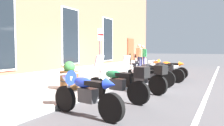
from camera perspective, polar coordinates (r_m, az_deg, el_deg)
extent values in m
plane|color=#38383A|center=(9.06, 2.25, -6.19)|extent=(140.00, 140.00, 0.00)
cube|color=gray|center=(9.64, -4.57, -5.20)|extent=(27.27, 2.51, 0.14)
cube|color=silver|center=(8.28, 23.00, -7.37)|extent=(27.27, 0.12, 0.01)
cube|color=gray|center=(10.28, -10.37, -3.12)|extent=(21.27, 0.10, 0.70)
cube|color=silver|center=(10.24, -10.57, 6.67)|extent=(1.22, 0.06, 2.52)
cube|color=black|center=(10.22, -10.43, 6.67)|extent=(1.10, 0.03, 2.40)
cube|color=silver|center=(13.23, -1.14, 6.00)|extent=(1.22, 0.06, 2.52)
cube|color=black|center=(13.21, -1.02, 6.00)|extent=(1.10, 0.03, 2.40)
cube|color=brown|center=(16.43, 4.72, 2.19)|extent=(1.10, 0.08, 2.30)
cylinder|color=black|center=(5.70, -11.80, -8.84)|extent=(0.23, 0.64, 0.63)
cylinder|color=black|center=(4.74, -0.20, -11.32)|extent=(0.23, 0.64, 0.63)
cylinder|color=silver|center=(5.58, -11.16, -6.44)|extent=(0.13, 0.32, 0.64)
cube|color=#28282B|center=(5.12, -6.17, -8.14)|extent=(0.30, 0.47, 0.32)
ellipsoid|color=#192D9E|center=(5.17, -7.39, -4.88)|extent=(0.35, 0.56, 0.24)
cube|color=black|center=(4.91, -4.24, -5.19)|extent=(0.30, 0.51, 0.10)
cylinder|color=silver|center=(5.46, -10.65, -2.67)|extent=(0.62, 0.15, 0.04)
cylinder|color=silver|center=(5.04, -2.69, -9.83)|extent=(0.17, 0.46, 0.09)
cone|color=#192D9E|center=(5.57, -11.53, -3.59)|extent=(0.42, 0.40, 0.36)
cone|color=#192D9E|center=(4.65, -0.40, -5.44)|extent=(0.28, 0.30, 0.24)
cylinder|color=black|center=(7.01, -4.03, -6.30)|extent=(0.21, 0.68, 0.67)
cylinder|color=black|center=(6.22, 6.71, -7.59)|extent=(0.21, 0.68, 0.67)
cylinder|color=silver|center=(6.91, -3.39, -4.28)|extent=(0.11, 0.32, 0.64)
cube|color=#28282B|center=(6.53, 1.38, -5.43)|extent=(0.28, 0.47, 0.32)
ellipsoid|color=#195633|center=(6.57, 0.29, -2.84)|extent=(0.33, 0.55, 0.24)
cube|color=black|center=(6.37, 3.12, -2.97)|extent=(0.28, 0.51, 0.10)
cylinder|color=silver|center=(6.82, -2.87, -1.18)|extent=(0.62, 0.12, 0.04)
cylinder|color=silver|center=(6.50, 4.19, -6.64)|extent=(0.15, 0.46, 0.09)
cube|color=#B2BCC6|center=(6.85, -3.27, 0.34)|extent=(0.38, 0.19, 0.40)
cube|color=black|center=(6.09, 7.59, -2.34)|extent=(0.40, 0.37, 0.30)
cylinder|color=black|center=(8.47, 2.98, -4.56)|extent=(0.30, 0.68, 0.68)
cylinder|color=black|center=(7.62, 11.59, -5.53)|extent=(0.30, 0.68, 0.68)
cylinder|color=silver|center=(8.38, 3.51, -3.06)|extent=(0.15, 0.30, 0.59)
cube|color=#28282B|center=(7.97, 7.35, -3.79)|extent=(0.33, 0.48, 0.32)
ellipsoid|color=#B7BABF|center=(8.03, 6.49, -2.07)|extent=(0.39, 0.57, 0.24)
cube|color=black|center=(7.81, 8.75, -2.17)|extent=(0.34, 0.52, 0.10)
cylinder|color=silver|center=(8.29, 3.95, -0.70)|extent=(0.61, 0.20, 0.04)
cylinder|color=silver|center=(7.92, 9.63, -4.80)|extent=(0.21, 0.46, 0.09)
cube|color=#B2BCC6|center=(8.32, 3.63, 0.56)|extent=(0.39, 0.23, 0.40)
cube|color=black|center=(7.51, 12.29, -1.67)|extent=(0.43, 0.41, 0.30)
cylinder|color=black|center=(9.72, 5.09, -3.54)|extent=(0.15, 0.68, 0.67)
cylinder|color=black|center=(9.20, 13.76, -4.03)|extent=(0.15, 0.68, 0.67)
cylinder|color=silver|center=(9.65, 5.64, -2.07)|extent=(0.08, 0.31, 0.64)
cube|color=#28282B|center=(9.40, 9.60, -2.71)|extent=(0.24, 0.45, 0.32)
ellipsoid|color=black|center=(9.42, 8.76, -0.98)|extent=(0.28, 0.53, 0.24)
cube|color=black|center=(9.29, 10.96, -1.00)|extent=(0.24, 0.49, 0.10)
cylinder|color=silver|center=(9.59, 6.09, 0.14)|extent=(0.62, 0.06, 0.04)
cylinder|color=silver|center=(9.43, 11.56, -3.51)|extent=(0.11, 0.45, 0.09)
cone|color=black|center=(9.65, 5.38, -0.43)|extent=(0.37, 0.36, 0.36)
cone|color=black|center=(9.16, 13.68, -0.98)|extent=(0.25, 0.27, 0.24)
cylinder|color=black|center=(11.25, 9.14, -2.67)|extent=(0.25, 0.66, 0.65)
cylinder|color=black|center=(10.58, 16.33, -3.16)|extent=(0.25, 0.66, 0.65)
cylinder|color=silver|center=(11.18, 9.60, -1.38)|extent=(0.13, 0.32, 0.64)
cube|color=#28282B|center=(10.86, 12.88, -1.98)|extent=(0.31, 0.48, 0.32)
ellipsoid|color=black|center=(10.90, 12.19, -0.44)|extent=(0.36, 0.56, 0.24)
cube|color=black|center=(10.73, 14.00, -0.48)|extent=(0.32, 0.52, 0.10)
cylinder|color=silver|center=(11.12, 9.98, 0.54)|extent=(0.61, 0.16, 0.04)
cylinder|color=silver|center=(10.85, 14.57, -2.70)|extent=(0.18, 0.46, 0.09)
sphere|color=silver|center=(11.16, 9.62, 0.19)|extent=(0.18, 0.18, 0.18)
cylinder|color=black|center=(12.52, 10.87, -2.14)|extent=(0.21, 0.62, 0.61)
cylinder|color=black|center=(11.99, 17.33, -2.49)|extent=(0.21, 0.62, 0.61)
cylinder|color=silver|center=(12.46, 11.30, -1.04)|extent=(0.11, 0.31, 0.62)
cube|color=#28282B|center=(12.20, 14.26, -1.49)|extent=(0.28, 0.47, 0.32)
ellipsoid|color=orange|center=(12.23, 13.62, -0.23)|extent=(0.33, 0.55, 0.24)
cube|color=black|center=(12.10, 15.30, -0.25)|extent=(0.29, 0.51, 0.10)
cylinder|color=silver|center=(12.40, 11.66, 0.63)|extent=(0.62, 0.13, 0.04)
cylinder|color=silver|center=(12.22, 15.77, -2.11)|extent=(0.15, 0.46, 0.09)
cone|color=orange|center=(12.46, 11.11, 0.19)|extent=(0.41, 0.39, 0.36)
cone|color=orange|center=(11.96, 17.28, -0.24)|extent=(0.28, 0.29, 0.24)
cylinder|color=#2D3351|center=(15.84, 7.10, 0.02)|extent=(0.14, 0.14, 0.86)
cylinder|color=#2D3351|center=(15.97, 6.67, 0.05)|extent=(0.14, 0.14, 0.86)
cube|color=tan|center=(15.88, 6.90, 2.69)|extent=(0.37, 0.45, 0.61)
sphere|color=tan|center=(15.88, 6.91, 4.32)|extent=(0.23, 0.23, 0.23)
cylinder|color=tan|center=(15.69, 7.51, 2.56)|extent=(0.09, 0.09, 0.58)
cylinder|color=tan|center=(16.07, 6.31, 2.59)|extent=(0.09, 0.09, 0.58)
cube|color=black|center=(16.11, 6.08, 1.80)|extent=(0.14, 0.13, 0.24)
cylinder|color=#1E1E4C|center=(16.83, 8.09, 0.17)|extent=(0.14, 0.14, 0.83)
cylinder|color=#1E1E4C|center=(16.88, 7.50, 0.19)|extent=(0.14, 0.14, 0.83)
cube|color=#26723F|center=(16.83, 7.81, 2.60)|extent=(0.21, 0.41, 0.59)
sphere|color=tan|center=(16.83, 7.83, 4.09)|extent=(0.23, 0.23, 0.23)
cylinder|color=#26723F|center=(16.75, 8.63, 2.49)|extent=(0.09, 0.09, 0.56)
cylinder|color=#26723F|center=(16.90, 7.00, 2.51)|extent=(0.09, 0.09, 0.56)
cylinder|color=#4C4C51|center=(8.68, -3.06, 1.60)|extent=(0.06, 0.06, 2.20)
cube|color=white|center=(8.68, -2.97, 7.22)|extent=(0.36, 0.03, 0.44)
cube|color=red|center=(8.67, -2.88, 7.22)|extent=(0.36, 0.01, 0.08)
cylinder|color=brown|center=(7.92, -10.76, -4.32)|extent=(0.65, 0.65, 0.64)
cylinder|color=black|center=(7.92, -10.76, -4.32)|extent=(0.68, 0.68, 0.04)
sphere|color=#28602D|center=(7.87, -10.80, -1.01)|extent=(0.40, 0.40, 0.40)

